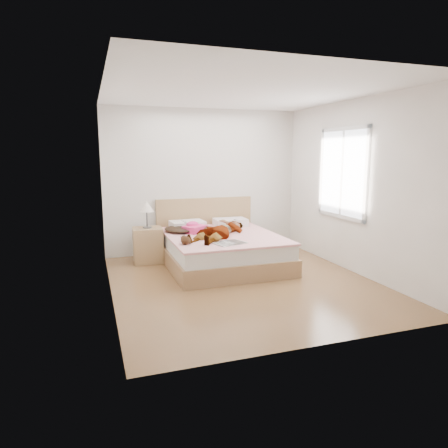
{
  "coord_description": "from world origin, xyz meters",
  "views": [
    {
      "loc": [
        -2.0,
        -5.06,
        1.8
      ],
      "look_at": [
        0.0,
        0.85,
        0.7
      ],
      "focal_mm": 32.0,
      "sensor_mm": 36.0,
      "label": 1
    }
  ],
  "objects_px": {
    "towel": "(194,228)",
    "nightstand": "(148,242)",
    "coffee_mug": "(224,236)",
    "woman": "(220,228)",
    "phone": "(184,221)",
    "magazine": "(230,243)",
    "bed": "(220,247)",
    "plush_toy": "(185,240)"
  },
  "relations": [
    {
      "from": "towel",
      "to": "nightstand",
      "type": "xyz_separation_m",
      "value": [
        -0.74,
        0.25,
        -0.24
      ]
    },
    {
      "from": "coffee_mug",
      "to": "woman",
      "type": "bearing_deg",
      "value": 81.73
    },
    {
      "from": "phone",
      "to": "magazine",
      "type": "bearing_deg",
      "value": -115.62
    },
    {
      "from": "bed",
      "to": "nightstand",
      "type": "relative_size",
      "value": 2.02
    },
    {
      "from": "phone",
      "to": "woman",
      "type": "bearing_deg",
      "value": -86.45
    },
    {
      "from": "bed",
      "to": "plush_toy",
      "type": "bearing_deg",
      "value": -141.32
    },
    {
      "from": "magazine",
      "to": "nightstand",
      "type": "xyz_separation_m",
      "value": [
        -1.02,
        1.24,
        -0.18
      ]
    },
    {
      "from": "woman",
      "to": "towel",
      "type": "relative_size",
      "value": 3.61
    },
    {
      "from": "woman",
      "to": "magazine",
      "type": "xyz_separation_m",
      "value": [
        -0.07,
        -0.67,
        -0.1
      ]
    },
    {
      "from": "phone",
      "to": "towel",
      "type": "relative_size",
      "value": 0.21
    },
    {
      "from": "woman",
      "to": "nightstand",
      "type": "bearing_deg",
      "value": -165.53
    },
    {
      "from": "towel",
      "to": "nightstand",
      "type": "bearing_deg",
      "value": 161.1
    },
    {
      "from": "magazine",
      "to": "nightstand",
      "type": "bearing_deg",
      "value": 129.56
    },
    {
      "from": "bed",
      "to": "towel",
      "type": "height_order",
      "value": "bed"
    },
    {
      "from": "magazine",
      "to": "nightstand",
      "type": "relative_size",
      "value": 0.5
    },
    {
      "from": "woman",
      "to": "towel",
      "type": "distance_m",
      "value": 0.47
    },
    {
      "from": "plush_toy",
      "to": "towel",
      "type": "bearing_deg",
      "value": 67.04
    },
    {
      "from": "bed",
      "to": "nightstand",
      "type": "height_order",
      "value": "nightstand"
    },
    {
      "from": "plush_toy",
      "to": "magazine",
      "type": "bearing_deg",
      "value": -15.07
    },
    {
      "from": "bed",
      "to": "plush_toy",
      "type": "distance_m",
      "value": 0.98
    },
    {
      "from": "towel",
      "to": "coffee_mug",
      "type": "height_order",
      "value": "towel"
    },
    {
      "from": "towel",
      "to": "phone",
      "type": "bearing_deg",
      "value": 151.86
    },
    {
      "from": "towel",
      "to": "bed",
      "type": "bearing_deg",
      "value": -31.96
    },
    {
      "from": "magazine",
      "to": "plush_toy",
      "type": "height_order",
      "value": "plush_toy"
    },
    {
      "from": "phone",
      "to": "magazine",
      "type": "distance_m",
      "value": 1.16
    },
    {
      "from": "plush_toy",
      "to": "nightstand",
      "type": "distance_m",
      "value": 1.16
    },
    {
      "from": "magazine",
      "to": "nightstand",
      "type": "height_order",
      "value": "nightstand"
    },
    {
      "from": "plush_toy",
      "to": "nightstand",
      "type": "height_order",
      "value": "nightstand"
    },
    {
      "from": "phone",
      "to": "plush_toy",
      "type": "relative_size",
      "value": 0.42
    },
    {
      "from": "bed",
      "to": "magazine",
      "type": "relative_size",
      "value": 4.03
    },
    {
      "from": "towel",
      "to": "plush_toy",
      "type": "relative_size",
      "value": 2.02
    },
    {
      "from": "nightstand",
      "to": "magazine",
      "type": "bearing_deg",
      "value": -50.44
    },
    {
      "from": "nightstand",
      "to": "phone",
      "type": "bearing_deg",
      "value": -16.34
    },
    {
      "from": "woman",
      "to": "towel",
      "type": "xyz_separation_m",
      "value": [
        -0.35,
        0.32,
        -0.04
      ]
    },
    {
      "from": "coffee_mug",
      "to": "nightstand",
      "type": "bearing_deg",
      "value": 140.29
    },
    {
      "from": "bed",
      "to": "magazine",
      "type": "xyz_separation_m",
      "value": [
        -0.1,
        -0.75,
        0.24
      ]
    },
    {
      "from": "magazine",
      "to": "coffee_mug",
      "type": "relative_size",
      "value": 4.42
    },
    {
      "from": "magazine",
      "to": "woman",
      "type": "bearing_deg",
      "value": 84.42
    },
    {
      "from": "woman",
      "to": "magazine",
      "type": "distance_m",
      "value": 0.68
    },
    {
      "from": "nightstand",
      "to": "plush_toy",
      "type": "bearing_deg",
      "value": -69.77
    },
    {
      "from": "coffee_mug",
      "to": "nightstand",
      "type": "height_order",
      "value": "nightstand"
    },
    {
      "from": "phone",
      "to": "magazine",
      "type": "xyz_separation_m",
      "value": [
        0.43,
        -1.07,
        -0.17
      ]
    }
  ]
}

